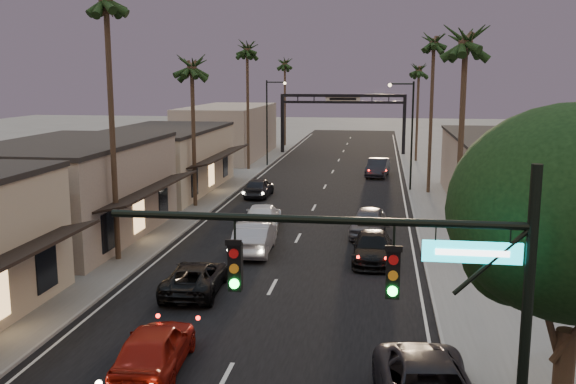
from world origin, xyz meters
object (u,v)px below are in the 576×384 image
(palm_far, at_px, (285,61))
(curbside_black, at_px, (373,248))
(palm_rb, at_px, (434,37))
(streetlight_left, at_px, (270,116))
(palm_lc, at_px, (192,61))
(oncoming_pickup, at_px, (195,277))
(traffic_signal, at_px, (427,298))
(palm_ld, at_px, (247,45))
(oncoming_red, at_px, (154,348))
(palm_ra, at_px, (466,33))
(palm_rc, at_px, (419,66))
(oncoming_silver, at_px, (255,237))
(streetlight_right, at_px, (409,127))
(arch, at_px, (343,109))

(palm_far, distance_m, curbside_black, 56.71)
(palm_rb, bearing_deg, streetlight_left, 137.95)
(palm_lc, xyz_separation_m, oncoming_pickup, (5.36, -18.21, -9.78))
(traffic_signal, distance_m, curbside_black, 20.30)
(palm_ld, xyz_separation_m, oncoming_red, (6.26, -44.85, -11.60))
(palm_ra, distance_m, curbside_black, 11.51)
(traffic_signal, height_order, palm_far, palm_far)
(palm_far, xyz_separation_m, oncoming_pickup, (5.06, -60.21, -10.75))
(streetlight_left, distance_m, palm_rc, 17.42)
(palm_lc, relative_size, palm_far, 0.92)
(traffic_signal, bearing_deg, palm_far, 100.70)
(oncoming_silver, bearing_deg, palm_rc, -107.59)
(palm_rb, xyz_separation_m, oncoming_pickup, (-11.84, -26.21, -11.72))
(streetlight_left, relative_size, curbside_black, 1.80)
(palm_lc, height_order, palm_rb, palm_rb)
(streetlight_right, bearing_deg, arch, 105.47)
(oncoming_pickup, bearing_deg, palm_far, -88.37)
(palm_rb, xyz_separation_m, oncoming_red, (-10.94, -33.85, -11.60))
(palm_lc, distance_m, palm_ld, 19.10)
(streetlight_left, bearing_deg, palm_far, 93.95)
(arch, bearing_deg, traffic_signal, -85.07)
(palm_far, height_order, oncoming_pickup, palm_far)
(traffic_signal, relative_size, arch, 0.56)
(arch, relative_size, oncoming_silver, 2.92)
(palm_far, bearing_deg, curbside_black, -76.80)
(palm_ra, height_order, palm_far, same)
(streetlight_left, relative_size, palm_rb, 0.63)
(traffic_signal, xyz_separation_m, streetlight_left, (-12.61, 54.00, 0.25))
(palm_rb, distance_m, palm_rc, 20.09)
(traffic_signal, bearing_deg, palm_ld, 105.65)
(streetlight_right, height_order, streetlight_left, same)
(traffic_signal, height_order, palm_ra, palm_ra)
(palm_rc, relative_size, curbside_black, 2.43)
(palm_ra, xyz_separation_m, oncoming_red, (-10.94, -13.85, -10.63))
(oncoming_pickup, distance_m, curbside_black, 9.72)
(palm_ld, bearing_deg, arch, 60.17)
(palm_ld, height_order, palm_rb, same)
(streetlight_left, bearing_deg, streetlight_right, -43.21)
(traffic_signal, xyz_separation_m, palm_rb, (2.91, 40.00, 7.33))
(streetlight_right, height_order, palm_far, palm_far)
(oncoming_red, bearing_deg, palm_ld, -86.16)
(curbside_black, bearing_deg, palm_rb, 78.21)
(palm_ra, bearing_deg, palm_ld, 119.02)
(palm_ra, relative_size, palm_rc, 1.08)
(palm_lc, relative_size, palm_ra, 0.92)
(traffic_signal, height_order, oncoming_silver, traffic_signal)
(streetlight_left, bearing_deg, palm_ra, -65.46)
(arch, relative_size, palm_rb, 1.07)
(streetlight_right, xyz_separation_m, palm_lc, (-15.52, -9.00, 5.14))
(palm_ld, bearing_deg, palm_rb, -32.60)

